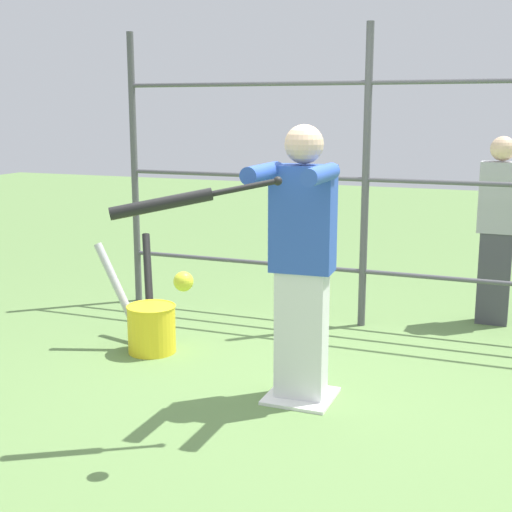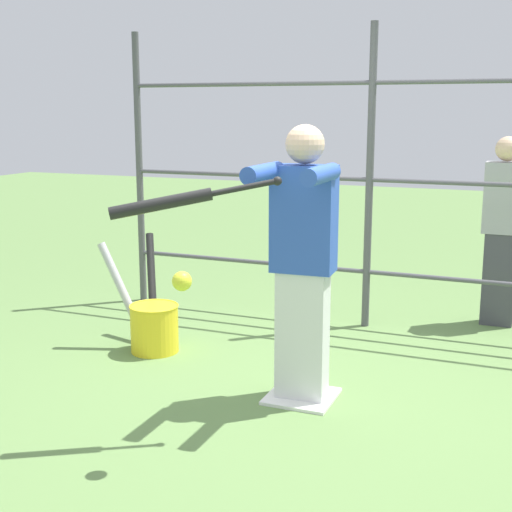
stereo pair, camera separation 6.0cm
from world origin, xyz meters
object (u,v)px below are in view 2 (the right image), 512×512
(bystander_behind_fence, at_px, (502,229))
(bat_bucket, at_px, (152,323))
(baseball_bat_swinging, at_px, (176,201))
(batter, at_px, (303,256))
(softball_in_flight, at_px, (182,281))

(bystander_behind_fence, bearing_deg, bat_bucket, 35.70)
(baseball_bat_swinging, height_order, bat_bucket, baseball_bat_swinging)
(baseball_bat_swinging, distance_m, bystander_behind_fence, 3.16)
(bystander_behind_fence, bearing_deg, batter, 64.59)
(softball_in_flight, xyz_separation_m, bystander_behind_fence, (-1.26, -3.03, -0.14))
(bat_bucket, bearing_deg, bystander_behind_fence, -144.30)
(batter, distance_m, bat_bucket, 1.52)
(bat_bucket, bearing_deg, softball_in_flight, 125.83)
(baseball_bat_swinging, height_order, bystander_behind_fence, bystander_behind_fence)
(softball_in_flight, height_order, bat_bucket, softball_in_flight)
(batter, distance_m, softball_in_flight, 1.00)
(baseball_bat_swinging, relative_size, bat_bucket, 0.97)
(batter, xyz_separation_m, baseball_bat_swinging, (0.44, 0.71, 0.39))
(baseball_bat_swinging, xyz_separation_m, softball_in_flight, (-0.16, 0.25, -0.35))
(batter, height_order, bat_bucket, batter)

